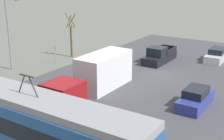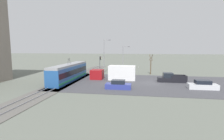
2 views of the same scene
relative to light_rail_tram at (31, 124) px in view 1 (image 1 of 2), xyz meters
name	(u,v)px [view 1 (image 1 of 2)]	position (x,y,z in m)	size (l,w,h in m)	color
ground_plane	(157,74)	(-0.02, -16.96, -1.78)	(320.00, 320.00, 0.00)	#60665B
road_surface	(157,74)	(-0.02, -16.96, -1.74)	(19.28, 36.83, 0.08)	#424247
light_rail_tram	(31,124)	(0.00, 0.00, 0.00)	(15.31, 2.65, 4.63)	#235193
box_truck	(96,76)	(2.42, -9.66, -0.28)	(2.51, 9.75, 3.07)	maroon
pickup_truck	(159,56)	(1.65, -21.12, -0.99)	(1.98, 5.60, 1.87)	black
sedan_car_0	(217,55)	(-3.79, -25.33, -1.08)	(1.82, 4.70, 1.50)	silver
sedan_car_1	(195,99)	(-5.93, -11.26, -1.08)	(1.76, 4.35, 1.50)	navy
street_tree	(71,37)	(11.78, -17.59, 0.66)	(1.26, 1.04, 5.36)	brown
street_lamp_mid_block	(10,29)	(13.80, -10.28, 2.56)	(0.36, 1.95, 7.45)	gray
no_parking_sign	(55,52)	(11.49, -14.39, -0.50)	(0.32, 0.08, 2.08)	gray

